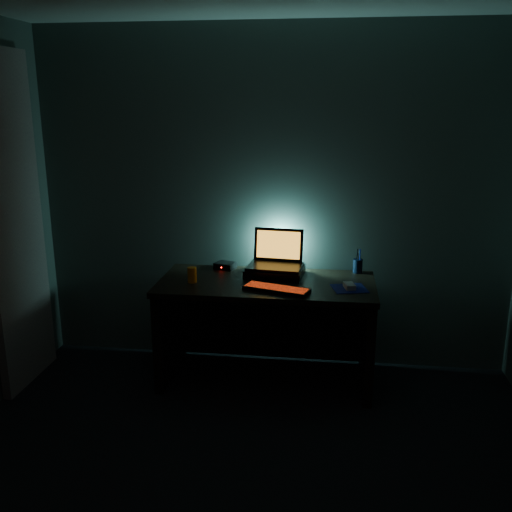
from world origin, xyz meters
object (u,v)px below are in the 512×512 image
(keyboard, at_px, (276,289))
(juice_glass, at_px, (192,275))
(router, at_px, (225,266))
(laptop, at_px, (276,258))
(pen_cup, at_px, (358,266))
(mouse, at_px, (349,286))

(keyboard, height_order, juice_glass, juice_glass)
(juice_glass, bearing_deg, router, 65.24)
(laptop, bearing_deg, router, 174.78)
(juice_glass, bearing_deg, laptop, 26.89)
(keyboard, bearing_deg, pen_cup, 59.46)
(juice_glass, distance_m, router, 0.39)
(mouse, bearing_deg, laptop, 137.49)
(pen_cup, distance_m, juice_glass, 1.21)
(laptop, bearing_deg, keyboard, -78.56)
(laptop, height_order, mouse, laptop)
(keyboard, bearing_deg, router, 150.22)
(pen_cup, bearing_deg, laptop, -170.05)
(mouse, distance_m, router, 0.98)
(pen_cup, height_order, juice_glass, juice_glass)
(keyboard, height_order, router, router)
(mouse, bearing_deg, pen_cup, 65.87)
(mouse, xyz_separation_m, pen_cup, (0.07, 0.38, 0.03))
(laptop, relative_size, mouse, 3.84)
(laptop, distance_m, keyboard, 0.41)
(mouse, bearing_deg, keyboard, 178.83)
(pen_cup, relative_size, juice_glass, 0.93)
(pen_cup, relative_size, router, 0.59)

